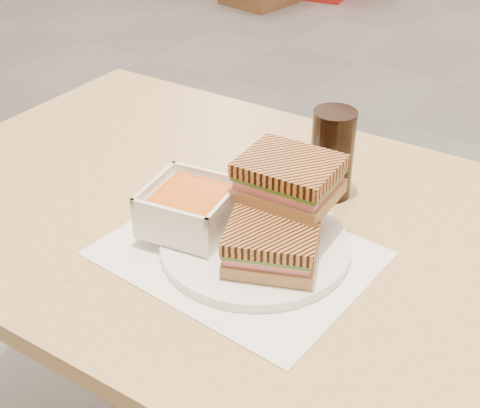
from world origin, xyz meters
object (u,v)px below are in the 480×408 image
Objects in this scene: panini_lower at (272,245)px; cola_glass at (332,154)px; main_table at (269,286)px; plate at (255,245)px; soup_bowl at (190,209)px.

panini_lower is 1.03× the size of cola_glass.
cola_glass reaches higher than main_table.
main_table is 8.81× the size of cola_glass.
plate is 0.20m from cola_glass.
main_table is at bearing 122.55° from panini_lower.
soup_bowl reaches higher than panini_lower.
plate is (0.02, -0.06, 0.12)m from main_table.
main_table is at bearing 103.43° from plate.
cola_glass is (0.03, 0.12, 0.18)m from main_table.
plate is at bearing 147.92° from panini_lower.
cola_glass is at bearing 63.19° from soup_bowl.
cola_glass is at bearing 97.83° from panini_lower.
cola_glass is (0.01, 0.19, 0.06)m from plate.
cola_glass reaches higher than soup_bowl.
main_table is 0.14m from plate.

